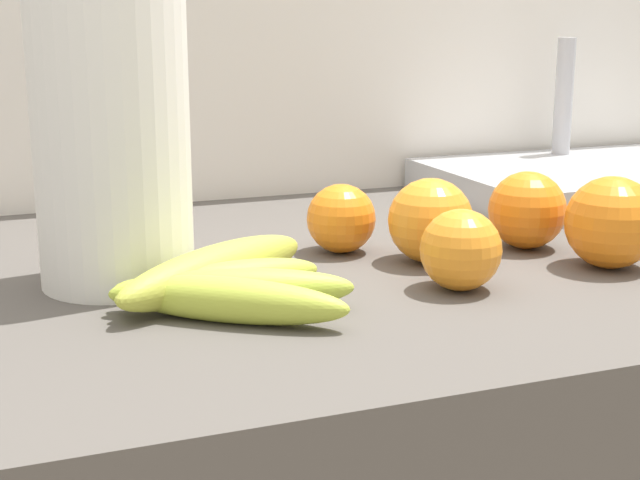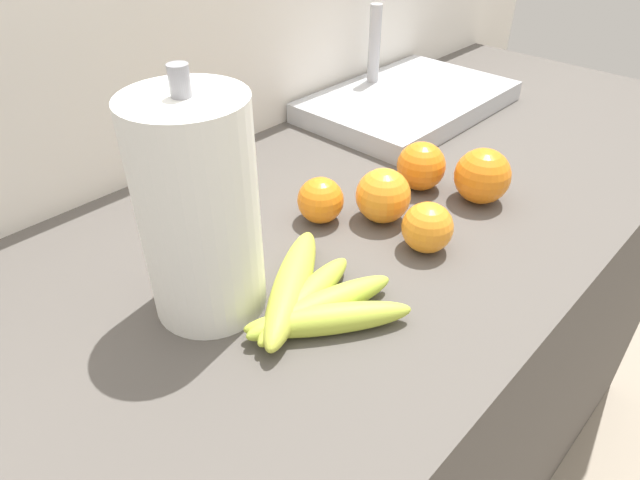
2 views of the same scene
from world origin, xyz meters
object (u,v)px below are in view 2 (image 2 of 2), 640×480
at_px(orange_back_left, 482,176).
at_px(sink_basin, 408,100).
at_px(paper_towel_roll, 199,211).
at_px(orange_front, 383,196).
at_px(banana_bunch, 309,300).
at_px(orange_center, 427,228).
at_px(orange_far_right, 321,200).
at_px(orange_right, 421,166).

relative_size(orange_back_left, sink_basin, 0.20).
bearing_deg(orange_back_left, paper_towel_roll, 165.10).
relative_size(orange_front, paper_towel_roll, 0.28).
distance_m(banana_bunch, orange_center, 0.20).
xyz_separation_m(orange_far_right, paper_towel_roll, (-0.22, -0.03, 0.09)).
height_order(banana_bunch, orange_far_right, orange_far_right).
xyz_separation_m(orange_back_left, paper_towel_roll, (-0.42, 0.11, 0.08)).
xyz_separation_m(orange_center, orange_far_right, (-0.04, 0.15, -0.00)).
xyz_separation_m(orange_far_right, orange_back_left, (0.20, -0.14, 0.01)).
distance_m(orange_far_right, orange_back_left, 0.25).
xyz_separation_m(banana_bunch, paper_towel_roll, (-0.07, 0.10, 0.11)).
distance_m(orange_back_left, sink_basin, 0.36).
distance_m(orange_center, orange_back_left, 0.16).
xyz_separation_m(banana_bunch, orange_right, (0.32, 0.07, 0.02)).
height_order(banana_bunch, orange_center, orange_center).
height_order(orange_front, paper_towel_roll, paper_towel_roll).
bearing_deg(sink_basin, orange_center, -141.47).
xyz_separation_m(orange_far_right, orange_front, (0.06, -0.06, 0.01)).
bearing_deg(orange_center, paper_towel_roll, 154.61).
height_order(orange_center, orange_right, orange_right).
bearing_deg(orange_front, banana_bunch, -164.33).
xyz_separation_m(banana_bunch, orange_front, (0.21, 0.06, 0.02)).
height_order(orange_center, orange_far_right, orange_center).
bearing_deg(paper_towel_roll, orange_far_right, 6.92).
relative_size(orange_center, orange_back_left, 0.82).
relative_size(banana_bunch, sink_basin, 0.51).
xyz_separation_m(paper_towel_roll, sink_basin, (0.63, 0.17, -0.11)).
relative_size(orange_right, paper_towel_roll, 0.27).
bearing_deg(orange_back_left, sink_basin, 53.14).
bearing_deg(banana_bunch, orange_center, -7.99).
xyz_separation_m(orange_right, orange_back_left, (0.03, -0.09, 0.00)).
relative_size(banana_bunch, paper_towel_roll, 0.76).
bearing_deg(orange_back_left, orange_right, 108.65).
bearing_deg(banana_bunch, paper_towel_roll, 124.18).
bearing_deg(paper_towel_roll, orange_center, -25.39).
distance_m(orange_center, paper_towel_roll, 0.30).
xyz_separation_m(banana_bunch, orange_far_right, (0.15, 0.12, 0.01)).
bearing_deg(orange_back_left, orange_front, 152.12).
bearing_deg(orange_front, orange_right, 6.69).
relative_size(orange_center, orange_front, 0.87).
relative_size(orange_right, orange_front, 0.96).
xyz_separation_m(orange_front, paper_towel_roll, (-0.28, 0.04, 0.09)).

